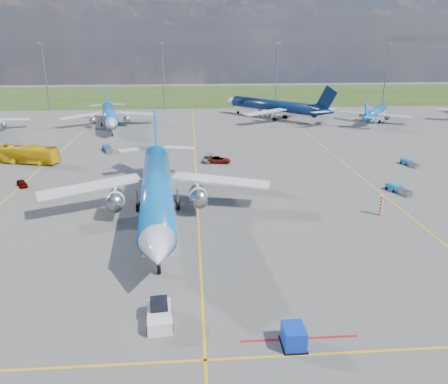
{
  "coord_description": "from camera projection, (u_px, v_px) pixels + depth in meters",
  "views": [
    {
      "loc": [
        -0.64,
        -47.9,
        23.84
      ],
      "look_at": [
        3.6,
        8.19,
        4.0
      ],
      "focal_mm": 35.0,
      "sensor_mm": 36.0,
      "label": 1
    }
  ],
  "objects": [
    {
      "name": "warning_post",
      "position": [
        381.0,
        205.0,
        61.89
      ],
      "size": [
        0.5,
        0.5,
        3.0
      ],
      "primitive_type": "cylinder",
      "color": "red",
      "rests_on": "ground"
    },
    {
      "name": "main_airliner",
      "position": [
        158.0,
        218.0,
        61.4
      ],
      "size": [
        38.82,
        49.13,
        12.24
      ],
      "primitive_type": null,
      "rotation": [
        0.0,
        0.0,
        0.07
      ],
      "color": "blue",
      "rests_on": "ground"
    },
    {
      "name": "apron_bus",
      "position": [
        27.0,
        154.0,
        87.69
      ],
      "size": [
        13.25,
        6.43,
        3.6
      ],
      "primitive_type": "imported",
      "rotation": [
        0.0,
        0.0,
        1.29
      ],
      "color": "yellow",
      "rests_on": "ground"
    },
    {
      "name": "bg_jet_ne",
      "position": [
        375.0,
        121.0,
        133.1
      ],
      "size": [
        35.98,
        37.9,
        7.91
      ],
      "primitive_type": null,
      "rotation": [
        0.0,
        0.0,
        2.55
      ],
      "color": "blue",
      "rests_on": "ground"
    },
    {
      "name": "baggage_tug_w",
      "position": [
        398.0,
        189.0,
        71.39
      ],
      "size": [
        2.77,
        4.99,
        1.09
      ],
      "rotation": [
        0.0,
        0.0,
        0.33
      ],
      "color": "#1B61A3",
      "rests_on": "ground"
    },
    {
      "name": "pushback_tug",
      "position": [
        159.0,
        315.0,
        38.58
      ],
      "size": [
        2.46,
        5.75,
        1.92
      ],
      "rotation": [
        0.0,
        0.0,
        0.09
      ],
      "color": "silver",
      "rests_on": "ground"
    },
    {
      "name": "service_car_a",
      "position": [
        22.0,
        183.0,
        74.2
      ],
      "size": [
        2.85,
        3.51,
        1.12
      ],
      "primitive_type": "imported",
      "rotation": [
        0.0,
        0.0,
        0.55
      ],
      "color": "#999999",
      "rests_on": "ground"
    },
    {
      "name": "baggage_tug_e",
      "position": [
        409.0,
        163.0,
        86.53
      ],
      "size": [
        2.13,
        4.44,
        0.96
      ],
      "rotation": [
        0.0,
        0.0,
        0.24
      ],
      "color": "#184C91",
      "rests_on": "ground"
    },
    {
      "name": "service_car_b",
      "position": [
        219.0,
        160.0,
        88.15
      ],
      "size": [
        5.05,
        3.03,
        1.31
      ],
      "primitive_type": "imported",
      "rotation": [
        0.0,
        0.0,
        1.38
      ],
      "color": "#999999",
      "rests_on": "ground"
    },
    {
      "name": "floodlight_masts",
      "position": [
        220.0,
        72.0,
        153.0
      ],
      "size": [
        202.2,
        0.5,
        22.7
      ],
      "color": "slate",
      "rests_on": "ground"
    },
    {
      "name": "service_car_c",
      "position": [
        207.0,
        159.0,
        89.11
      ],
      "size": [
        2.83,
        4.68,
        1.27
      ],
      "primitive_type": "imported",
      "rotation": [
        0.0,
        0.0,
        -0.26
      ],
      "color": "#999999",
      "rests_on": "ground"
    },
    {
      "name": "baggage_tug_c",
      "position": [
        107.0,
        149.0,
        97.38
      ],
      "size": [
        3.05,
        5.38,
        1.17
      ],
      "rotation": [
        0.0,
        0.0,
        0.34
      ],
      "color": "#17538A",
      "rests_on": "ground"
    },
    {
      "name": "bg_jet_n",
      "position": [
        272.0,
        119.0,
        136.89
      ],
      "size": [
        53.03,
        53.42,
        11.19
      ],
      "primitive_type": null,
      "rotation": [
        0.0,
        0.0,
        3.9
      ],
      "color": "#071A40",
      "rests_on": "ground"
    },
    {
      "name": "grass_strip",
      "position": [
        192.0,
        95.0,
        194.07
      ],
      "size": [
        400.0,
        80.0,
        0.01
      ],
      "primitive_type": "cube",
      "color": "#2D4719",
      "rests_on": "ground"
    },
    {
      "name": "uld_container",
      "position": [
        294.0,
        336.0,
        35.57
      ],
      "size": [
        1.79,
        2.23,
        1.78
      ],
      "primitive_type": "cube",
      "rotation": [
        0.0,
        0.0,
        0.01
      ],
      "color": "#0E32C7",
      "rests_on": "ground"
    },
    {
      "name": "taxiway_lines",
      "position": [
        197.0,
        178.0,
        79.08
      ],
      "size": [
        60.25,
        160.0,
        0.02
      ],
      "color": "yellow",
      "rests_on": "ground"
    },
    {
      "name": "ground",
      "position": [
        200.0,
        246.0,
        53.02
      ],
      "size": [
        400.0,
        400.0,
        0.0
      ],
      "primitive_type": "plane",
      "color": "#575755",
      "rests_on": "ground"
    },
    {
      "name": "bg_jet_nnw",
      "position": [
        111.0,
        127.0,
        123.85
      ],
      "size": [
        36.24,
        43.28,
        9.99
      ],
      "primitive_type": null,
      "rotation": [
        0.0,
        0.0,
        0.21
      ],
      "color": "blue",
      "rests_on": "ground"
    }
  ]
}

